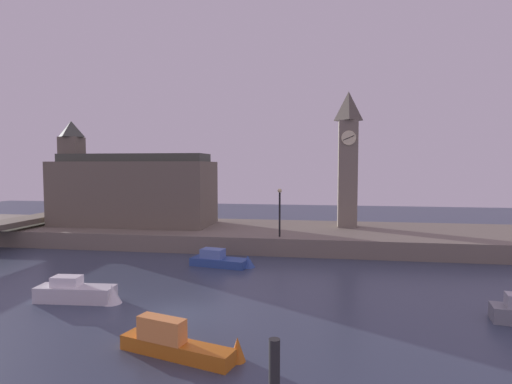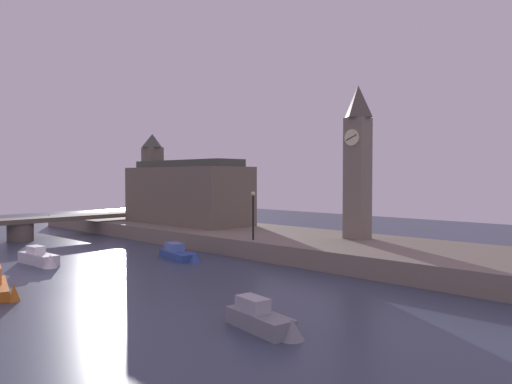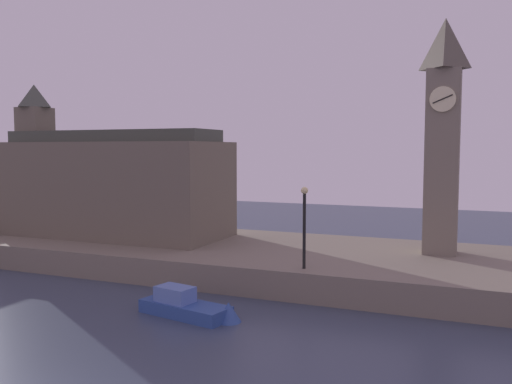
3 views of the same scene
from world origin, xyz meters
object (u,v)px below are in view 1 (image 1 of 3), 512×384
at_px(boat_tour_blue, 226,261).
at_px(boat_patrol_orange, 183,345).
at_px(mooring_post_right, 274,376).
at_px(clock_tower, 348,157).
at_px(parliament_hall, 131,190).
at_px(boat_ferry_white, 82,293).
at_px(streetlamp, 280,207).

distance_m(boat_tour_blue, boat_patrol_orange, 14.62).
bearing_deg(mooring_post_right, boat_patrol_orange, 141.98).
height_order(clock_tower, mooring_post_right, clock_tower).
xyz_separation_m(boat_tour_blue, boat_patrol_orange, (1.65, -14.53, 0.08)).
distance_m(parliament_hall, mooring_post_right, 33.22).
xyz_separation_m(clock_tower, boat_ferry_white, (-15.61, -20.71, -7.85)).
xyz_separation_m(streetlamp, boat_patrol_orange, (-1.87, -19.38, -3.55)).
bearing_deg(mooring_post_right, clock_tower, 82.28).
bearing_deg(boat_patrol_orange, boat_ferry_white, 144.76).
bearing_deg(parliament_hall, boat_patrol_orange, -60.27).
height_order(streetlamp, boat_patrol_orange, streetlamp).
height_order(parliament_hall, boat_patrol_orange, parliament_hall).
distance_m(boat_tour_blue, boat_ferry_white, 10.92).
relative_size(parliament_hall, boat_ferry_white, 3.23).
height_order(boat_tour_blue, boat_ferry_white, boat_ferry_white).
bearing_deg(boat_patrol_orange, boat_tour_blue, 96.48).
bearing_deg(mooring_post_right, parliament_hall, 123.02).
bearing_deg(streetlamp, clock_tower, 48.36).
bearing_deg(boat_tour_blue, streetlamp, 54.02).
xyz_separation_m(mooring_post_right, boat_ferry_white, (-11.65, 8.52, -0.64)).
bearing_deg(boat_ferry_white, streetlamp, 55.49).
bearing_deg(clock_tower, mooring_post_right, -97.72).
distance_m(mooring_post_right, boat_tour_blue, 18.49).
xyz_separation_m(parliament_hall, mooring_post_right, (17.98, -27.66, -3.92)).
distance_m(streetlamp, boat_patrol_orange, 19.79).
distance_m(parliament_hall, boat_tour_blue, 16.62).
bearing_deg(boat_ferry_white, boat_patrol_orange, -35.24).
relative_size(mooring_post_right, boat_tour_blue, 0.44).
height_order(parliament_hall, boat_ferry_white, parliament_hall).
bearing_deg(streetlamp, boat_ferry_white, -124.51).
bearing_deg(clock_tower, boat_patrol_orange, -106.80).
distance_m(parliament_hall, streetlamp, 16.77).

